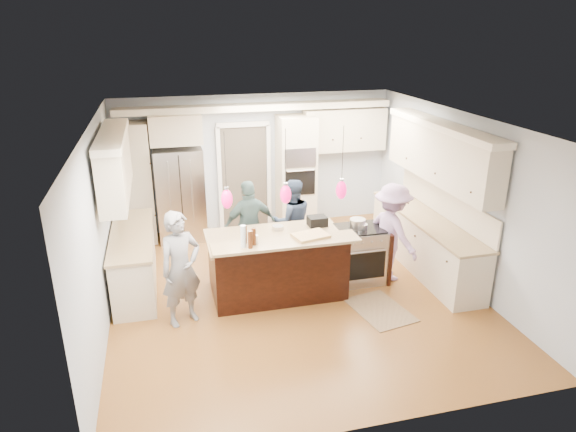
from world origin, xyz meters
name	(u,v)px	position (x,y,z in m)	size (l,w,h in m)	color
ground_plane	(293,292)	(0.00, 0.00, 0.00)	(6.00, 6.00, 0.00)	#915F27
room_shell	(294,181)	(0.00, 0.00, 1.82)	(5.54, 6.04, 2.72)	#B2BCC6
refrigerator	(181,194)	(-1.55, 2.64, 0.90)	(0.90, 0.70, 1.80)	#B7B7BC
oven_column	(296,173)	(0.75, 2.67, 1.15)	(0.72, 0.69, 2.30)	beige
back_upper_cabinets	(220,151)	(-0.75, 2.76, 1.67)	(5.30, 0.61, 2.54)	beige
right_counter_run	(430,210)	(2.44, 0.30, 1.06)	(0.64, 3.10, 2.51)	beige
left_cabinets	(127,225)	(-2.44, 0.80, 1.06)	(0.64, 2.30, 2.51)	beige
kitchen_island	(277,264)	(-0.25, 0.07, 0.49)	(2.10, 1.46, 1.12)	black
island_range	(360,254)	(1.16, 0.15, 0.46)	(0.82, 0.71, 0.92)	#B7B7BC
pendant_lights	(286,194)	(-0.25, -0.51, 1.80)	(1.75, 0.15, 1.03)	black
person_bar_end	(181,269)	(-1.71, -0.45, 0.83)	(0.60, 0.40, 1.65)	slate
person_far_left	(292,221)	(0.27, 1.12, 0.75)	(0.73, 0.57, 1.50)	#2F405C
person_far_right	(250,226)	(-0.50, 0.99, 0.78)	(0.92, 0.38, 1.57)	#4B6969
person_range_side	(392,233)	(1.65, 0.07, 0.81)	(1.05, 0.61, 1.63)	#B38FC1
floor_rug	(380,310)	(1.10, -0.86, 0.01)	(0.69, 1.01, 0.01)	#947751
water_bottle	(243,237)	(-0.86, -0.60, 1.28)	(0.07, 0.07, 0.32)	silver
beer_bottle_a	(254,237)	(-0.71, -0.55, 1.24)	(0.06, 0.06, 0.24)	#47210C
beer_bottle_b	(250,240)	(-0.78, -0.64, 1.24)	(0.06, 0.06, 0.25)	#47210C
beer_bottle_c	(245,235)	(-0.82, -0.46, 1.25)	(0.06, 0.06, 0.26)	#47210C
drink_can	(256,239)	(-0.67, -0.50, 1.18)	(0.06, 0.06, 0.12)	#B7B7BC
cutting_board	(311,235)	(0.13, -0.47, 1.14)	(0.48, 0.34, 0.04)	tan
pot_large	(357,223)	(1.09, 0.16, 0.99)	(0.25, 0.25, 0.15)	#B7B7BC
pot_small	(362,227)	(1.14, 0.08, 0.97)	(0.18, 0.18, 0.09)	#B7B7BC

